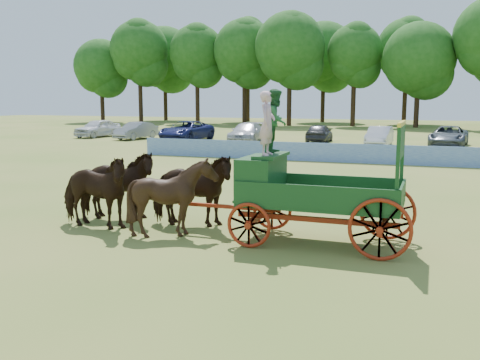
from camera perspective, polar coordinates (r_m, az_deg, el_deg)
name	(u,v)px	position (r m, az deg, el deg)	size (l,w,h in m)	color
ground	(289,254)	(12.37, 5.27, -7.82)	(160.00, 160.00, 0.00)	olive
horse_lead_left	(93,192)	(14.99, -15.37, -1.20)	(1.09, 2.40, 2.02)	black
horse_lead_right	(116,185)	(15.88, -13.08, -0.57)	(1.09, 2.40, 2.02)	black
horse_wheel_left	(173,197)	(13.75, -7.19, -1.83)	(1.64, 1.84, 2.03)	black
horse_wheel_right	(191,190)	(14.72, -5.23, -1.10)	(1.09, 2.40, 2.02)	black
farm_dray	(291,175)	(13.13, 5.50, 0.50)	(5.99, 2.00, 3.74)	#A42C10
sponsor_banner	(357,153)	(29.89, 12.33, 2.78)	(26.00, 0.08, 1.05)	#1F4DAB
parked_cars	(321,134)	(42.24, 8.68, 4.89)	(46.40, 7.50, 1.64)	silver
treeline	(377,50)	(73.01, 14.38, 13.30)	(91.69, 23.93, 15.22)	#382314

